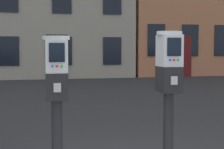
# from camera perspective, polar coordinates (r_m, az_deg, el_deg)

# --- Properties ---
(parking_meter_near_kerb) EXTENTS (0.23, 0.26, 1.42)m
(parking_meter_near_kerb) POSITION_cam_1_polar(r_m,az_deg,el_deg) (2.90, -8.77, -2.68)
(parking_meter_near_kerb) COLOR black
(parking_meter_near_kerb) RESTS_ON sidewalk_slab
(parking_meter_twin_adjacent) EXTENTS (0.23, 0.26, 1.46)m
(parking_meter_twin_adjacent) POSITION_cam_1_polar(r_m,az_deg,el_deg) (3.12, 9.01, -1.60)
(parking_meter_twin_adjacent) COLOR black
(parking_meter_twin_adjacent) RESTS_ON sidewalk_slab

